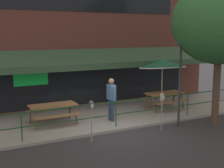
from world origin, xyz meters
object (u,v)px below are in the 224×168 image
Objects in this scene: picnic_table_centre at (165,96)px; pedestrian_walking at (111,97)px; street_tree_curbside at (224,16)px; parking_meter_near at (91,109)px; street_sign_pole at (180,65)px; picnic_table_left at (53,108)px; parking_meter_far at (162,100)px; patio_umbrella_centre at (162,64)px.

pedestrian_walking reaches higher than picnic_table_centre.
picnic_table_centre is 3.17m from pedestrian_walking.
pedestrian_walking is 0.28× the size of street_tree_curbside.
street_tree_curbside is at bearing -77.92° from picnic_table_centre.
street_sign_pole is (3.75, 0.16, 1.22)m from parking_meter_near.
picnic_table_left is at bearing 164.04° from pedestrian_walking.
parking_meter_near is (0.56, -2.38, 0.44)m from picnic_table_left.
parking_meter_far is (1.17, -1.77, 0.09)m from pedestrian_walking.
street_sign_pole is (-0.98, -2.20, 1.66)m from picnic_table_centre.
picnic_table_left is 5.29m from picnic_table_centre.
patio_umbrella_centre is at bearing 68.10° from street_sign_pole.
pedestrian_walking is 2.12m from parking_meter_far.
street_tree_curbside is at bearing -18.46° from street_sign_pole.
street_sign_pole is at bearing 10.27° from parking_meter_far.
street_tree_curbside reaches higher than picnic_table_centre.
picnic_table_centre is 5.30m from parking_meter_near.
street_tree_curbside is at bearing -25.06° from picnic_table_left.
picnic_table_centre is 1.27× the size of parking_meter_near.
street_tree_curbside is (5.31, -0.36, 3.04)m from parking_meter_near.
picnic_table_centre is at bearing 11.15° from pedestrian_walking.
street_tree_curbside is at bearing -29.97° from pedestrian_walking.
street_tree_curbside is (0.58, -2.95, 2.01)m from patio_umbrella_centre.
patio_umbrella_centre is 3.39m from pedestrian_walking.
street_sign_pole is at bearing -37.10° from pedestrian_walking.
parking_meter_far is at bearing -0.27° from parking_meter_near.
street_tree_curbside is at bearing -3.92° from parking_meter_near.
patio_umbrella_centre is (5.29, 0.21, 1.47)m from picnic_table_left.
street_sign_pole is (-0.98, -2.43, 0.19)m from patio_umbrella_centre.
picnic_table_centre is 3.08m from parking_meter_far.
pedestrian_walking is (2.20, -0.63, 0.35)m from picnic_table_left.
picnic_table_centre is 4.46m from street_tree_curbside.
parking_meter_far is 1.55m from street_sign_pole.
pedestrian_walking is at bearing -164.85° from patio_umbrella_centre.
picnic_table_left is 5.13m from street_sign_pole.
picnic_table_centre is 0.75× the size of patio_umbrella_centre.
parking_meter_far reaches higher than picnic_table_centre.
parking_meter_near is (-4.73, -2.36, 0.44)m from picnic_table_centre.
parking_meter_far is 0.31× the size of street_sign_pole.
picnic_table_centre is at bearing 102.08° from street_tree_curbside.
parking_meter_far is (2.81, -0.01, 0.00)m from parking_meter_near.
pedestrian_walking is at bearing -168.85° from picnic_table_centre.
picnic_table_centre is at bearing 26.53° from parking_meter_near.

